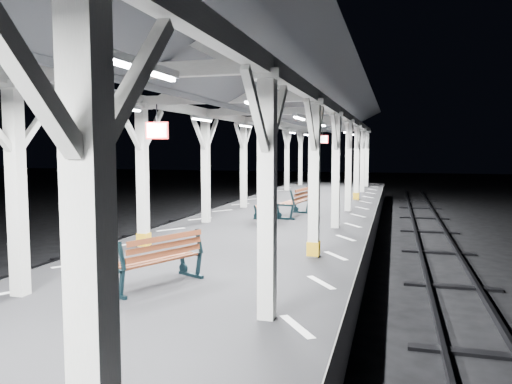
% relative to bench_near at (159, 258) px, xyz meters
% --- Properties ---
extents(ground, '(120.00, 120.00, 0.00)m').
position_rel_bench_near_xyz_m(ground, '(0.12, 0.98, -1.48)').
color(ground, black).
rests_on(ground, ground).
extents(platform, '(6.00, 50.00, 1.00)m').
position_rel_bench_near_xyz_m(platform, '(0.12, 0.98, -0.98)').
color(platform, black).
rests_on(platform, ground).
extents(hazard_stripes_left, '(1.00, 48.00, 0.01)m').
position_rel_bench_near_xyz_m(hazard_stripes_left, '(-2.33, 0.98, -0.48)').
color(hazard_stripes_left, silver).
rests_on(hazard_stripes_left, platform).
extents(hazard_stripes_right, '(1.00, 48.00, 0.01)m').
position_rel_bench_near_xyz_m(hazard_stripes_right, '(2.57, 0.98, -0.48)').
color(hazard_stripes_right, silver).
rests_on(hazard_stripes_right, platform).
extents(track_right, '(2.20, 60.00, 0.16)m').
position_rel_bench_near_xyz_m(track_right, '(5.12, 0.98, -1.40)').
color(track_right, '#2D2D33').
rests_on(track_right, ground).
extents(canopy, '(5.40, 49.00, 4.65)m').
position_rel_bench_near_xyz_m(canopy, '(0.12, 0.96, 3.08)').
color(canopy, silver).
rests_on(canopy, platform).
extents(bench_near, '(1.24, 1.76, 0.90)m').
position_rel_bench_near_xyz_m(bench_near, '(0.00, 0.00, 0.00)').
color(bench_near, black).
rests_on(bench_near, platform).
extents(bench_mid, '(1.11, 1.78, 0.90)m').
position_rel_bench_near_xyz_m(bench_mid, '(-0.01, 7.39, 0.00)').
color(bench_mid, black).
rests_on(bench_mid, platform).
extents(bench_far, '(0.89, 1.87, 0.97)m').
position_rel_bench_near_xyz_m(bench_far, '(0.59, 9.06, 0.04)').
color(bench_far, black).
rests_on(bench_far, platform).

